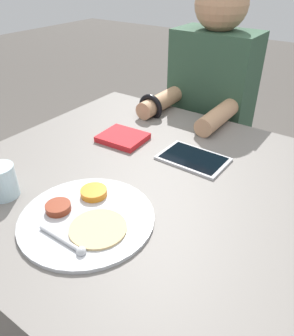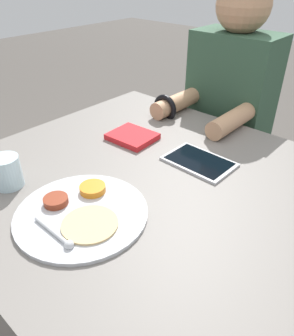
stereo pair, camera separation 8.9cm
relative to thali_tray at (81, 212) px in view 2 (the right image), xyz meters
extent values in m
plane|color=#4C4742|center=(0.05, 0.24, -0.76)|extent=(12.00, 12.00, 0.00)
cube|color=slate|center=(0.05, 0.24, -0.38)|extent=(1.18, 1.01, 0.75)
cylinder|color=#B7BABF|center=(0.00, 0.00, 0.00)|extent=(0.33, 0.33, 0.01)
cylinder|color=orange|center=(-0.04, 0.07, 0.01)|extent=(0.07, 0.07, 0.02)
cylinder|color=maroon|center=(-0.07, -0.02, 0.01)|extent=(0.06, 0.06, 0.02)
cylinder|color=tan|center=(0.06, -0.02, 0.01)|extent=(0.13, 0.13, 0.01)
cylinder|color=#B7BABF|center=(0.01, -0.09, 0.01)|extent=(0.13, 0.01, 0.01)
sphere|color=#B7BABF|center=(0.07, -0.09, 0.01)|extent=(0.02, 0.02, 0.02)
cube|color=silver|center=(-0.19, 0.38, 0.00)|extent=(0.16, 0.14, 0.01)
cube|color=red|center=(-0.19, 0.38, 0.00)|extent=(0.16, 0.14, 0.02)
cube|color=#B7B7BC|center=(0.08, 0.40, 0.00)|extent=(0.21, 0.14, 0.01)
cube|color=black|center=(0.08, 0.40, 0.00)|extent=(0.19, 0.13, 0.00)
cube|color=black|center=(-0.10, 0.90, -0.54)|extent=(0.31, 0.22, 0.44)
cube|color=#2D4C38|center=(-0.10, 0.90, -0.01)|extent=(0.35, 0.20, 0.61)
sphere|color=tan|center=(-0.10, 0.90, 0.39)|extent=(0.21, 0.21, 0.21)
cylinder|color=tan|center=(-0.23, 0.69, 0.03)|extent=(0.07, 0.26, 0.07)
cylinder|color=tan|center=(0.03, 0.69, 0.03)|extent=(0.07, 0.26, 0.07)
torus|color=black|center=(-0.23, 0.61, 0.03)|extent=(0.11, 0.02, 0.11)
cylinder|color=silver|center=(-0.25, -0.06, 0.04)|extent=(0.08, 0.08, 0.09)
camera|label=1|loc=(0.47, -0.41, 0.53)|focal=35.00mm
camera|label=2|loc=(0.54, -0.36, 0.53)|focal=35.00mm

